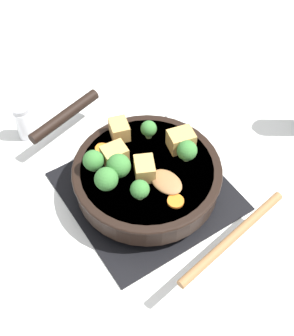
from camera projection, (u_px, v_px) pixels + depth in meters
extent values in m
plane|color=silver|center=(147.00, 192.00, 0.96)|extent=(2.40, 2.40, 0.00)
cube|color=black|center=(147.00, 191.00, 0.96)|extent=(0.31, 0.31, 0.01)
torus|color=black|center=(147.00, 186.00, 0.94)|extent=(0.24, 0.24, 0.01)
cube|color=black|center=(147.00, 186.00, 0.94)|extent=(0.01, 0.23, 0.01)
cube|color=black|center=(147.00, 186.00, 0.94)|extent=(0.23, 0.01, 0.01)
cylinder|color=black|center=(147.00, 176.00, 0.92)|extent=(0.28, 0.28, 0.05)
cylinder|color=brown|center=(147.00, 175.00, 0.92)|extent=(0.26, 0.26, 0.04)
torus|color=black|center=(147.00, 169.00, 0.90)|extent=(0.29, 0.29, 0.01)
cylinder|color=black|center=(65.00, 116.00, 1.00)|extent=(0.18, 0.07, 0.02)
ellipsoid|color=olive|center=(166.00, 182.00, 0.87)|extent=(0.06, 0.08, 0.01)
cylinder|color=olive|center=(233.00, 237.00, 0.79)|extent=(0.25, 0.06, 0.02)
cube|color=tan|center=(144.00, 169.00, 0.87)|extent=(0.05, 0.06, 0.04)
cube|color=tan|center=(115.00, 155.00, 0.90)|extent=(0.05, 0.04, 0.04)
cube|color=tan|center=(181.00, 140.00, 0.92)|extent=(0.06, 0.05, 0.04)
cube|color=tan|center=(118.00, 130.00, 0.94)|extent=(0.05, 0.05, 0.04)
cylinder|color=#709956|center=(149.00, 135.00, 0.94)|extent=(0.01, 0.01, 0.01)
sphere|color=#387533|center=(149.00, 129.00, 0.93)|extent=(0.03, 0.03, 0.03)
cylinder|color=#709956|center=(107.00, 186.00, 0.86)|extent=(0.01, 0.01, 0.01)
sphere|color=#387533|center=(106.00, 179.00, 0.85)|extent=(0.04, 0.04, 0.04)
cylinder|color=#709956|center=(186.00, 157.00, 0.91)|extent=(0.01, 0.01, 0.01)
sphere|color=#387533|center=(187.00, 150.00, 0.89)|extent=(0.04, 0.04, 0.04)
cylinder|color=#709956|center=(94.00, 168.00, 0.89)|extent=(0.01, 0.01, 0.01)
sphere|color=#387533|center=(93.00, 160.00, 0.87)|extent=(0.04, 0.04, 0.04)
cylinder|color=#709956|center=(119.00, 173.00, 0.88)|extent=(0.01, 0.01, 0.01)
sphere|color=#387533|center=(119.00, 166.00, 0.86)|extent=(0.05, 0.05, 0.05)
cylinder|color=#709956|center=(140.00, 196.00, 0.85)|extent=(0.01, 0.01, 0.01)
sphere|color=#387533|center=(140.00, 189.00, 0.84)|extent=(0.04, 0.04, 0.04)
cylinder|color=orange|center=(102.00, 149.00, 0.93)|extent=(0.03, 0.03, 0.01)
cylinder|color=orange|center=(174.00, 202.00, 0.85)|extent=(0.03, 0.03, 0.01)
cylinder|color=white|center=(24.00, 124.00, 1.03)|extent=(0.04, 0.04, 0.07)
cylinder|color=#B7B7BC|center=(20.00, 110.00, 0.99)|extent=(0.03, 0.03, 0.01)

